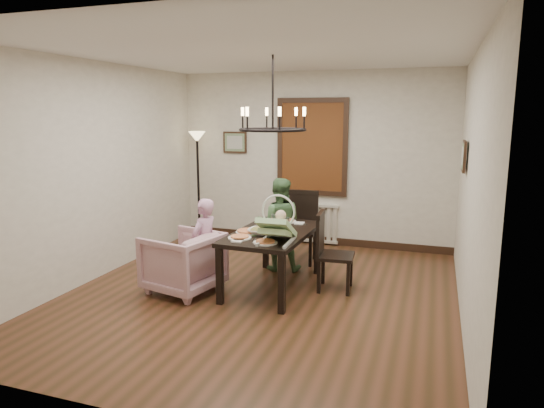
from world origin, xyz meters
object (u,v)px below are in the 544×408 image
Objects in this scene: floor_lamp at (198,187)px; drinking_glass at (284,223)px; chair_far at (300,227)px; armchair at (183,262)px; seated_man at (279,232)px; dining_table at (273,238)px; baby_bouncer at (277,226)px; elderly_woman at (204,253)px; chair_right at (336,251)px.

drinking_glass is at bearing -39.73° from floor_lamp.
chair_far is 1.90m from armchair.
armchair is 0.76× the size of seated_man.
seated_man reaches higher than drinking_glass.
baby_bouncer is (0.20, -0.45, 0.27)m from dining_table.
drinking_glass is at bearing -91.56° from chair_far.
chair_far is 1.10× the size of elderly_woman.
chair_far is at bearing 90.22° from dining_table.
chair_right is 6.54× the size of drinking_glass.
chair_far is at bearing 93.79° from baby_bouncer.
baby_bouncer is 0.63m from drinking_glass.
chair_right is at bearing 15.61° from dining_table.
seated_man is (-0.15, 0.71, -0.11)m from dining_table.
dining_table is at bearing -43.46° from floor_lamp.
chair_right reaches higher than drinking_glass.
baby_bouncer reaches higher than chair_far.
chair_far is 2.17m from floor_lamp.
armchair is 2.58m from floor_lamp.
dining_table is 1.48× the size of seated_man.
elderly_woman is at bearing -149.89° from drinking_glass.
chair_right is at bearing -31.77° from floor_lamp.
armchair is at bearing -150.26° from drinking_glass.
seated_man is (-0.18, -0.42, 0.01)m from chair_far.
chair_far reaches higher than armchair.
seated_man is at bearing 104.47° from baby_bouncer.
elderly_woman is 0.89× the size of seated_man.
elderly_woman reaches higher than armchair.
armchair is 0.85× the size of elderly_woman.
baby_bouncer is (1.19, 0.01, 0.54)m from armchair.
chair_far is at bearing 32.76° from chair_right.
chair_far reaches higher than chair_right.
seated_man reaches higher than armchair.
elderly_woman is at bearing 171.11° from baby_bouncer.
seated_man is at bearing 161.49° from elderly_woman.
dining_table is at bearing -120.50° from drinking_glass.
baby_bouncer is at bearing 103.32° from armchair.
dining_table is 0.87× the size of floor_lamp.
chair_far is 1.19m from chair_right.
floor_lamp reaches higher than dining_table.
chair_right is 3.22m from floor_lamp.
dining_table is 1.94× the size of armchair.
armchair is 0.45× the size of floor_lamp.
dining_table is 0.85m from elderly_woman.
armchair is 1.46m from seated_man.
dining_table is 0.24m from drinking_glass.
armchair is 0.28m from elderly_woman.
floor_lamp reaches higher than drinking_glass.
seated_man is 0.59× the size of floor_lamp.
drinking_glass is (-0.66, -0.03, 0.31)m from chair_right.
floor_lamp is (-2.06, 1.71, 0.11)m from drinking_glass.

